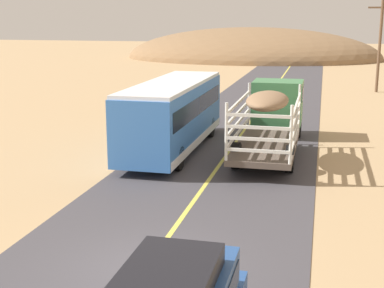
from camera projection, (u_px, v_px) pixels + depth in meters
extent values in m
plane|color=tan|center=(146.00, 269.00, 13.67)|extent=(240.00, 240.00, 0.00)
cube|color=#423F44|center=(146.00, 268.00, 13.66)|extent=(8.00, 120.00, 0.02)
cube|color=#D8CC4C|center=(146.00, 268.00, 13.66)|extent=(0.16, 117.60, 0.00)
cube|color=black|center=(169.00, 275.00, 8.72)|extent=(1.42, 2.07, 0.36)
cube|color=#3F7F4C|center=(278.00, 102.00, 28.24)|extent=(2.50, 2.20, 2.20)
cube|color=#192333|center=(278.00, 93.00, 28.14)|extent=(2.53, 1.54, 0.70)
cube|color=brown|center=(266.00, 146.00, 23.38)|extent=(2.50, 6.40, 0.24)
cylinder|color=silver|center=(249.00, 106.00, 26.34)|extent=(0.12, 0.12, 2.20)
cylinder|color=silver|center=(299.00, 108.00, 25.81)|extent=(0.12, 0.12, 2.20)
cylinder|color=silver|center=(226.00, 132.00, 20.40)|extent=(0.12, 0.12, 2.20)
cylinder|color=silver|center=(291.00, 135.00, 19.86)|extent=(0.12, 0.12, 2.20)
cube|color=silver|center=(238.00, 132.00, 23.52)|extent=(0.08, 6.30, 0.12)
cube|color=silver|center=(295.00, 135.00, 22.98)|extent=(0.08, 6.30, 0.12)
cube|color=silver|center=(258.00, 151.00, 20.26)|extent=(2.40, 0.08, 0.12)
cube|color=silver|center=(238.00, 122.00, 23.42)|extent=(0.08, 6.30, 0.12)
cube|color=silver|center=(296.00, 125.00, 22.88)|extent=(0.08, 6.30, 0.12)
cube|color=silver|center=(258.00, 139.00, 20.16)|extent=(2.40, 0.08, 0.12)
cube|color=silver|center=(239.00, 112.00, 23.32)|extent=(0.08, 6.30, 0.12)
cube|color=silver|center=(296.00, 114.00, 22.78)|extent=(0.08, 6.30, 0.12)
cube|color=silver|center=(258.00, 128.00, 20.06)|extent=(2.40, 0.08, 0.12)
cube|color=silver|center=(239.00, 102.00, 23.22)|extent=(0.08, 6.30, 0.12)
cube|color=silver|center=(297.00, 104.00, 22.68)|extent=(0.08, 6.30, 0.12)
cube|color=silver|center=(259.00, 116.00, 19.96)|extent=(2.40, 0.08, 0.12)
ellipsoid|color=#8C6B4C|center=(267.00, 101.00, 22.93)|extent=(1.75, 3.84, 0.70)
cylinder|color=black|center=(256.00, 125.00, 28.77)|extent=(0.32, 1.10, 1.10)
cylinder|color=black|center=(298.00, 127.00, 28.28)|extent=(0.32, 1.10, 1.10)
cylinder|color=black|center=(236.00, 155.00, 22.45)|extent=(0.32, 1.10, 1.10)
cylinder|color=black|center=(290.00, 159.00, 21.95)|extent=(0.32, 1.10, 1.10)
cube|color=#3872C6|center=(173.00, 114.00, 25.28)|extent=(2.50, 10.00, 2.70)
cube|color=white|center=(173.00, 83.00, 24.95)|extent=(2.45, 9.80, 0.16)
cube|color=#192333|center=(173.00, 104.00, 25.17)|extent=(2.54, 9.20, 0.80)
cube|color=silver|center=(173.00, 139.00, 25.54)|extent=(2.53, 9.80, 0.36)
cylinder|color=black|center=(169.00, 125.00, 28.88)|extent=(0.30, 1.00, 1.00)
cylinder|color=black|center=(210.00, 127.00, 28.38)|extent=(0.30, 1.00, 1.00)
cylinder|color=black|center=(127.00, 155.00, 22.72)|extent=(0.30, 1.00, 1.00)
cylinder|color=black|center=(178.00, 158.00, 22.23)|extent=(0.30, 1.00, 1.00)
cylinder|color=brown|center=(380.00, 47.00, 44.50)|extent=(0.24, 0.24, 7.41)
cube|color=brown|center=(383.00, 7.00, 43.79)|extent=(2.20, 0.14, 0.14)
ellipsoid|color=olive|center=(252.00, 58.00, 81.52)|extent=(37.51, 26.24, 9.10)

